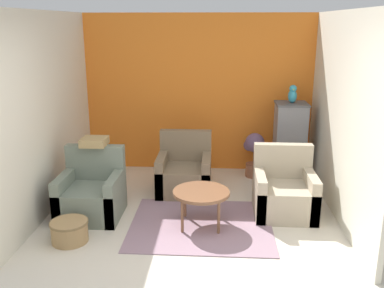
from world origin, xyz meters
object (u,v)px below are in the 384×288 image
at_px(wicker_basket, 70,231).
at_px(birdcage, 289,142).
at_px(armchair_right, 284,193).
at_px(coffee_table, 201,194).
at_px(armchair_left, 92,195).
at_px(armchair_middle, 184,173).
at_px(potted_plant, 254,151).
at_px(parrot, 292,94).

bearing_deg(wicker_basket, birdcage, 38.28).
xyz_separation_m(armchair_right, birdcage, (0.25, 1.28, 0.34)).
bearing_deg(birdcage, wicker_basket, -141.72).
height_order(coffee_table, birdcage, birdcage).
relative_size(armchair_left, armchair_middle, 1.00).
distance_m(armchair_right, armchair_middle, 1.51).
distance_m(armchair_left, potted_plant, 2.73).
relative_size(armchair_left, potted_plant, 1.20).
bearing_deg(potted_plant, wicker_basket, -134.53).
distance_m(coffee_table, birdcage, 2.17).
bearing_deg(birdcage, parrot, 90.00).
xyz_separation_m(armchair_middle, potted_plant, (1.07, 0.71, 0.15)).
xyz_separation_m(armchair_left, armchair_right, (2.49, 0.22, 0.00)).
bearing_deg(potted_plant, armchair_left, -144.11).
bearing_deg(armchair_left, potted_plant, 35.89).
bearing_deg(armchair_right, armchair_middle, 153.79).
distance_m(armchair_left, armchair_middle, 1.44).
height_order(armchair_middle, wicker_basket, armchair_middle).
relative_size(armchair_left, armchair_right, 1.00).
height_order(armchair_right, armchair_middle, same).
distance_m(coffee_table, parrot, 2.36).
height_order(coffee_table, armchair_left, armchair_left).
bearing_deg(wicker_basket, coffee_table, 18.57).
bearing_deg(parrot, wicker_basket, -141.69).
bearing_deg(armchair_right, wicker_basket, -160.07).
bearing_deg(armchair_right, parrot, 79.09).
bearing_deg(coffee_table, armchair_left, 171.70).
bearing_deg(armchair_middle, armchair_right, -26.21).
bearing_deg(potted_plant, armchair_right, -78.31).
xyz_separation_m(armchair_right, potted_plant, (-0.29, 1.38, 0.15)).
bearing_deg(armchair_right, potted_plant, 101.69).
bearing_deg(birdcage, potted_plant, 169.91).
relative_size(coffee_table, armchair_left, 0.80).
relative_size(armchair_middle, birdcage, 0.70).
bearing_deg(parrot, armchair_right, -100.91).
bearing_deg(wicker_basket, potted_plant, 45.47).
bearing_deg(armchair_middle, wicker_basket, -126.84).
distance_m(coffee_table, armchair_middle, 1.14).
height_order(armchair_right, parrot, parrot).
height_order(parrot, potted_plant, parrot).
height_order(armchair_left, wicker_basket, armchair_left).
bearing_deg(wicker_basket, armchair_middle, 53.16).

